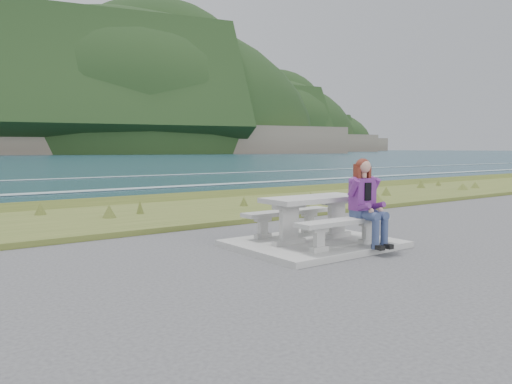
# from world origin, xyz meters

# --- Properties ---
(concrete_slab) EXTENTS (2.60, 2.10, 0.10)m
(concrete_slab) POSITION_xyz_m (0.00, 0.00, 0.05)
(concrete_slab) COLOR #A5A5A0
(concrete_slab) RESTS_ON ground
(picnic_table) EXTENTS (1.80, 0.75, 0.75)m
(picnic_table) POSITION_xyz_m (0.00, 0.00, 0.68)
(picnic_table) COLOR #A5A5A0
(picnic_table) RESTS_ON concrete_slab
(bench_landward) EXTENTS (1.80, 0.35, 0.45)m
(bench_landward) POSITION_xyz_m (0.00, -0.70, 0.45)
(bench_landward) COLOR #A5A5A0
(bench_landward) RESTS_ON concrete_slab
(bench_seaward) EXTENTS (1.80, 0.35, 0.45)m
(bench_seaward) POSITION_xyz_m (0.00, 0.70, 0.45)
(bench_seaward) COLOR #A5A5A0
(bench_seaward) RESTS_ON concrete_slab
(grass_verge) EXTENTS (160.00, 4.50, 0.22)m
(grass_verge) POSITION_xyz_m (0.00, 5.00, 0.00)
(grass_verge) COLOR #465921
(grass_verge) RESTS_ON ground
(shore_drop) EXTENTS (160.00, 0.80, 2.20)m
(shore_drop) POSITION_xyz_m (0.00, 7.90, 0.00)
(shore_drop) COLOR #6C5E51
(shore_drop) RESTS_ON ground
(ocean) EXTENTS (1600.00, 1600.00, 0.09)m
(ocean) POSITION_xyz_m (0.00, 25.09, -1.74)
(ocean) COLOR #1B3F4F
(ocean) RESTS_ON ground
(headland_range) EXTENTS (729.83, 363.95, 173.59)m
(headland_range) POSITION_xyz_m (190.50, 398.50, 9.89)
(headland_range) COLOR #6C5E51
(headland_range) RESTS_ON ground
(seated_woman) EXTENTS (0.43, 0.71, 1.39)m
(seated_woman) POSITION_xyz_m (0.42, -0.83, 0.61)
(seated_woman) COLOR navy
(seated_woman) RESTS_ON concrete_slab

